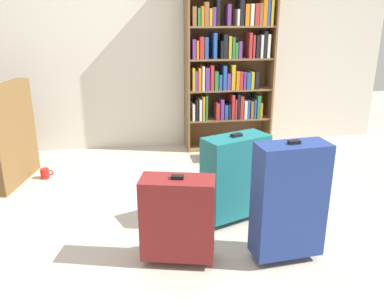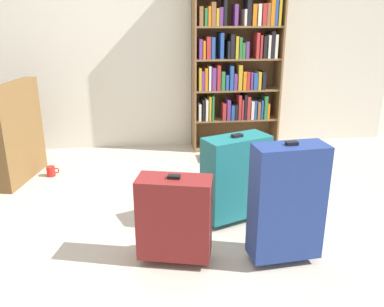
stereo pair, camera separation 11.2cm
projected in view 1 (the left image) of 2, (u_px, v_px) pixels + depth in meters
name	position (u px, v px, depth m)	size (l,w,h in m)	color
ground_plane	(168.00, 239.00, 2.78)	(9.69, 9.69, 0.00)	#B2A899
back_wall	(145.00, 30.00, 4.36)	(5.54, 0.10, 2.60)	beige
bookshelf	(229.00, 61.00, 4.40)	(0.95, 0.30, 1.99)	brown
mug	(45.00, 173.00, 3.80)	(0.12, 0.08, 0.10)	red
storage_box	(230.00, 150.00, 4.29)	(0.45, 0.26, 0.19)	black
suitcase_dark_red	(178.00, 218.00, 2.45)	(0.48, 0.31, 0.58)	maroon
suitcase_teal	(235.00, 176.00, 2.95)	(0.52, 0.38, 0.67)	#19666B
suitcase_navy_blue	(289.00, 200.00, 2.44)	(0.44, 0.23, 0.78)	navy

